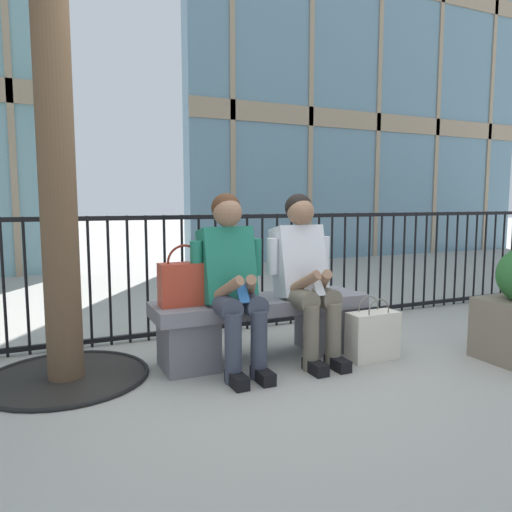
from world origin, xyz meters
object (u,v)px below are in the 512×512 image
(shopping_bag, at_px, (373,335))
(seated_person_with_phone, at_px, (232,276))
(seated_person_companion, at_px, (305,271))
(stone_bench, at_px, (262,322))
(handbag_on_bench, at_px, (185,283))

(shopping_bag, bearing_deg, seated_person_with_phone, 166.83)
(seated_person_companion, xyz_separation_m, shopping_bag, (0.44, -0.24, -0.47))
(seated_person_with_phone, bearing_deg, shopping_bag, -13.17)
(stone_bench, xyz_separation_m, shopping_bag, (0.73, -0.37, -0.09))
(seated_person_with_phone, distance_m, seated_person_companion, 0.57)
(seated_person_companion, height_order, handbag_on_bench, seated_person_companion)
(seated_person_companion, relative_size, shopping_bag, 2.62)
(handbag_on_bench, xyz_separation_m, shopping_bag, (1.31, -0.36, -0.42))
(seated_person_with_phone, bearing_deg, stone_bench, 24.25)
(seated_person_with_phone, bearing_deg, handbag_on_bench, 158.04)
(stone_bench, height_order, seated_person_companion, seated_person_companion)
(stone_bench, bearing_deg, shopping_bag, -26.64)
(handbag_on_bench, bearing_deg, stone_bench, 0.99)
(stone_bench, height_order, shopping_bag, shopping_bag)
(seated_person_companion, height_order, shopping_bag, seated_person_companion)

